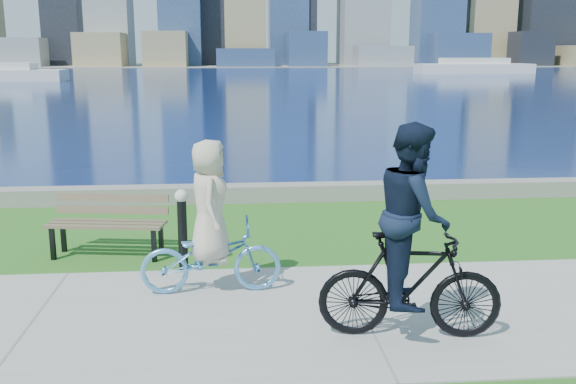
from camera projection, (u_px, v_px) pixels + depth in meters
name	position (u px, v px, depth m)	size (l,w,h in m)	color
ground	(363.00, 313.00, 7.94)	(320.00, 320.00, 0.00)	#225A17
concrete_path	(363.00, 313.00, 7.93)	(80.00, 3.50, 0.02)	gray
seawall	(307.00, 192.00, 13.93)	(90.00, 0.50, 0.35)	slate
bay_water	(246.00, 77.00, 77.99)	(320.00, 131.00, 0.01)	#0C1F51
far_shore	(241.00, 65.00, 134.41)	(320.00, 30.00, 0.12)	gray
ferry_far	(474.00, 67.00, 88.60)	(15.79, 4.51, 2.14)	silver
park_bench	(109.00, 219.00, 10.10)	(1.90, 0.89, 0.95)	black
bollard_lamp	(182.00, 224.00, 9.39)	(0.20, 0.20, 1.22)	black
cyclist_woman	(210.00, 237.00, 8.44)	(0.72, 1.88, 2.05)	#59A1D9
cyclist_man	(411.00, 250.00, 7.04)	(0.87, 2.09, 2.43)	black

